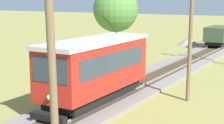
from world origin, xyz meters
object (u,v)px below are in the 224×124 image
(red_tram, at_px, (96,68))
(tree_right_near, at_px, (116,10))
(utility_pole_near_tram, at_px, (52,61))
(gravel_pile, at_px, (188,41))
(utility_pole_mid, at_px, (190,40))
(freight_car, at_px, (219,35))

(red_tram, height_order, tree_right_near, tree_right_near)
(utility_pole_near_tram, distance_m, gravel_pile, 38.85)
(red_tram, bearing_deg, gravel_pile, 98.00)
(utility_pole_mid, distance_m, tree_right_near, 18.13)
(gravel_pile, bearing_deg, red_tram, -82.00)
(red_tram, bearing_deg, utility_pole_mid, 40.69)
(gravel_pile, bearing_deg, utility_pole_mid, -71.74)
(utility_pole_mid, distance_m, gravel_pile, 26.67)
(red_tram, bearing_deg, utility_pole_near_tram, -64.61)
(red_tram, xyz_separation_m, freight_car, (-0.00, 27.97, -0.64))
(utility_pole_near_tram, height_order, gravel_pile, utility_pole_near_tram)
(freight_car, xyz_separation_m, utility_pole_near_tram, (4.26, -36.93, 2.74))
(utility_pole_mid, bearing_deg, red_tram, -139.31)
(red_tram, distance_m, utility_pole_near_tram, 10.14)
(utility_pole_mid, xyz_separation_m, tree_right_near, (-12.44, 13.14, 1.18))
(utility_pole_near_tram, xyz_separation_m, tree_right_near, (-12.44, 25.76, 0.55))
(utility_pole_near_tram, bearing_deg, tree_right_near, 115.77)
(red_tram, xyz_separation_m, gravel_pile, (-4.05, 28.80, -1.67))
(utility_pole_mid, bearing_deg, tree_right_near, 133.42)
(freight_car, distance_m, utility_pole_near_tram, 37.28)
(red_tram, distance_m, utility_pole_mid, 5.80)
(freight_car, bearing_deg, red_tram, -89.99)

